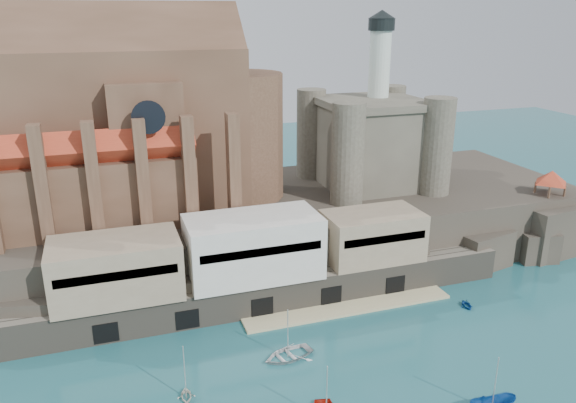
# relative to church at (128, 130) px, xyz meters

# --- Properties ---
(ground) EXTENTS (300.00, 300.00, 0.00)m
(ground) POSITION_rel_church_xyz_m (24.13, -41.85, -22.13)
(ground) COLOR #1A5057
(ground) RESTS_ON ground
(promontory) EXTENTS (100.00, 36.00, 10.00)m
(promontory) POSITION_rel_church_xyz_m (23.94, -2.48, -17.20)
(promontory) COLOR #2A251F
(promontory) RESTS_ON ground
(quay) EXTENTS (70.00, 12.00, 13.05)m
(quay) POSITION_rel_church_xyz_m (13.94, -18.78, -16.06)
(quay) COLOR #625B4E
(quay) RESTS_ON ground
(church) EXTENTS (47.00, 25.93, 30.51)m
(church) POSITION_rel_church_xyz_m (0.00, 0.00, 0.00)
(church) COLOR #4D3424
(church) RESTS_ON promontory
(castle_keep) EXTENTS (21.20, 21.20, 29.30)m
(castle_keep) POSITION_rel_church_xyz_m (40.21, -0.78, -3.81)
(castle_keep) COLOR #4C483C
(castle_keep) RESTS_ON promontory
(rock_outcrop) EXTENTS (14.50, 10.50, 8.70)m
(rock_outcrop) POSITION_rel_church_xyz_m (66.13, -16.01, -18.11)
(rock_outcrop) COLOR #2A251F
(rock_outcrop) RESTS_ON ground
(pavilion) EXTENTS (6.40, 6.40, 5.40)m
(pavilion) POSITION_rel_church_xyz_m (66.13, -15.85, -9.40)
(pavilion) COLOR #4D3424
(pavilion) RESTS_ON rock_outcrop
(boat_4) EXTENTS (2.49, 1.64, 2.75)m
(boat_4) POSITION_rel_church_xyz_m (1.81, -35.71, -22.13)
(boat_4) COLOR silver
(boat_4) RESTS_ON ground
(boat_6) EXTENTS (2.23, 4.60, 6.20)m
(boat_6) POSITION_rel_church_xyz_m (14.44, -32.11, -22.13)
(boat_6) COLOR silver
(boat_6) RESTS_ON ground
(boat_7) EXTENTS (2.45, 1.70, 2.63)m
(boat_7) POSITION_rel_church_xyz_m (41.90, -28.70, -22.13)
(boat_7) COLOR navy
(boat_7) RESTS_ON ground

